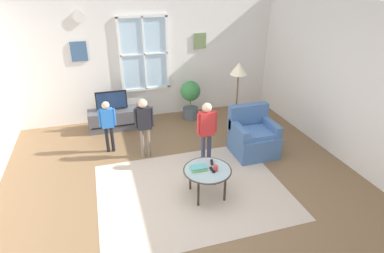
{
  "coord_description": "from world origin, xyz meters",
  "views": [
    {
      "loc": [
        -1.14,
        -3.81,
        3.08
      ],
      "look_at": [
        0.17,
        0.51,
        0.9
      ],
      "focal_mm": 30.06,
      "sensor_mm": 36.0,
      "label": 1
    }
  ],
  "objects_px": {
    "cup": "(215,168)",
    "remote_near_books": "(212,162)",
    "person_black_shirt": "(144,122)",
    "book_stack": "(198,168)",
    "tv_stand": "(114,119)",
    "television": "(111,100)",
    "person_blue_shirt": "(107,121)",
    "armchair": "(253,137)",
    "floor_lamp": "(238,77)",
    "coffee_table": "(207,171)",
    "remote_near_cup": "(212,170)",
    "person_red_shirt": "(207,127)",
    "potted_plant_by_window": "(190,97)"
  },
  "relations": [
    {
      "from": "book_stack",
      "to": "cup",
      "type": "height_order",
      "value": "cup"
    },
    {
      "from": "remote_near_cup",
      "to": "potted_plant_by_window",
      "type": "height_order",
      "value": "potted_plant_by_window"
    },
    {
      "from": "armchair",
      "to": "remote_near_cup",
      "type": "xyz_separation_m",
      "value": [
        -1.17,
        -1.01,
        0.14
      ]
    },
    {
      "from": "remote_near_books",
      "to": "armchair",
      "type": "bearing_deg",
      "value": 36.17
    },
    {
      "from": "armchair",
      "to": "floor_lamp",
      "type": "height_order",
      "value": "floor_lamp"
    },
    {
      "from": "person_blue_shirt",
      "to": "potted_plant_by_window",
      "type": "bearing_deg",
      "value": 28.67
    },
    {
      "from": "remote_near_cup",
      "to": "coffee_table",
      "type": "bearing_deg",
      "value": 144.55
    },
    {
      "from": "coffee_table",
      "to": "television",
      "type": "bearing_deg",
      "value": 112.75
    },
    {
      "from": "person_red_shirt",
      "to": "potted_plant_by_window",
      "type": "xyz_separation_m",
      "value": [
        0.31,
        1.99,
        -0.2
      ]
    },
    {
      "from": "person_blue_shirt",
      "to": "floor_lamp",
      "type": "bearing_deg",
      "value": -5.4
    },
    {
      "from": "armchair",
      "to": "coffee_table",
      "type": "distance_m",
      "value": 1.57
    },
    {
      "from": "television",
      "to": "floor_lamp",
      "type": "distance_m",
      "value": 2.69
    },
    {
      "from": "remote_near_books",
      "to": "book_stack",
      "type": "bearing_deg",
      "value": -157.17
    },
    {
      "from": "coffee_table",
      "to": "person_red_shirt",
      "type": "distance_m",
      "value": 0.91
    },
    {
      "from": "coffee_table",
      "to": "floor_lamp",
      "type": "bearing_deg",
      "value": 53.7
    },
    {
      "from": "person_black_shirt",
      "to": "armchair",
      "type": "bearing_deg",
      "value": -12.63
    },
    {
      "from": "cup",
      "to": "person_red_shirt",
      "type": "distance_m",
      "value": 0.92
    },
    {
      "from": "remote_near_books",
      "to": "person_black_shirt",
      "type": "height_order",
      "value": "person_black_shirt"
    },
    {
      "from": "cup",
      "to": "potted_plant_by_window",
      "type": "relative_size",
      "value": 0.09
    },
    {
      "from": "television",
      "to": "coffee_table",
      "type": "bearing_deg",
      "value": -67.25
    },
    {
      "from": "television",
      "to": "person_blue_shirt",
      "type": "height_order",
      "value": "person_blue_shirt"
    },
    {
      "from": "cup",
      "to": "remote_near_books",
      "type": "xyz_separation_m",
      "value": [
        0.02,
        0.21,
        -0.03
      ]
    },
    {
      "from": "cup",
      "to": "remote_near_cup",
      "type": "height_order",
      "value": "cup"
    },
    {
      "from": "television",
      "to": "book_stack",
      "type": "distance_m",
      "value": 2.91
    },
    {
      "from": "book_stack",
      "to": "remote_near_cup",
      "type": "xyz_separation_m",
      "value": [
        0.18,
        -0.09,
        -0.01
      ]
    },
    {
      "from": "television",
      "to": "person_red_shirt",
      "type": "height_order",
      "value": "person_red_shirt"
    },
    {
      "from": "remote_near_books",
      "to": "person_black_shirt",
      "type": "distance_m",
      "value": 1.51
    },
    {
      "from": "book_stack",
      "to": "remote_near_books",
      "type": "xyz_separation_m",
      "value": [
        0.25,
        0.1,
        -0.01
      ]
    },
    {
      "from": "person_blue_shirt",
      "to": "coffee_table",
      "type": "bearing_deg",
      "value": -53.69
    },
    {
      "from": "television",
      "to": "potted_plant_by_window",
      "type": "xyz_separation_m",
      "value": [
        1.74,
        0.04,
        -0.12
      ]
    },
    {
      "from": "person_red_shirt",
      "to": "person_blue_shirt",
      "type": "height_order",
      "value": "person_red_shirt"
    },
    {
      "from": "remote_near_books",
      "to": "remote_near_cup",
      "type": "height_order",
      "value": "same"
    },
    {
      "from": "remote_near_cup",
      "to": "cup",
      "type": "bearing_deg",
      "value": -12.33
    },
    {
      "from": "book_stack",
      "to": "person_blue_shirt",
      "type": "relative_size",
      "value": 0.23
    },
    {
      "from": "coffee_table",
      "to": "remote_near_cup",
      "type": "relative_size",
      "value": 5.17
    },
    {
      "from": "book_stack",
      "to": "remote_near_books",
      "type": "bearing_deg",
      "value": 22.83
    },
    {
      "from": "tv_stand",
      "to": "person_red_shirt",
      "type": "distance_m",
      "value": 2.47
    },
    {
      "from": "remote_near_cup",
      "to": "potted_plant_by_window",
      "type": "distance_m",
      "value": 2.9
    },
    {
      "from": "person_red_shirt",
      "to": "floor_lamp",
      "type": "bearing_deg",
      "value": 39.97
    },
    {
      "from": "tv_stand",
      "to": "remote_near_books",
      "type": "distance_m",
      "value": 2.93
    },
    {
      "from": "tv_stand",
      "to": "television",
      "type": "xyz_separation_m",
      "value": [
        0.0,
        -0.0,
        0.44
      ]
    },
    {
      "from": "coffee_table",
      "to": "cup",
      "type": "height_order",
      "value": "cup"
    },
    {
      "from": "tv_stand",
      "to": "person_black_shirt",
      "type": "bearing_deg",
      "value": -71.24
    },
    {
      "from": "armchair",
      "to": "remote_near_cup",
      "type": "relative_size",
      "value": 6.21
    },
    {
      "from": "tv_stand",
      "to": "television",
      "type": "distance_m",
      "value": 0.44
    },
    {
      "from": "remote_near_cup",
      "to": "person_red_shirt",
      "type": "relative_size",
      "value": 0.12
    },
    {
      "from": "television",
      "to": "cup",
      "type": "relative_size",
      "value": 7.77
    },
    {
      "from": "person_black_shirt",
      "to": "book_stack",
      "type": "bearing_deg",
      "value": -67.01
    },
    {
      "from": "cup",
      "to": "person_black_shirt",
      "type": "xyz_separation_m",
      "value": [
        -0.8,
        1.45,
        0.21
      ]
    },
    {
      "from": "television",
      "to": "coffee_table",
      "type": "height_order",
      "value": "television"
    }
  ]
}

